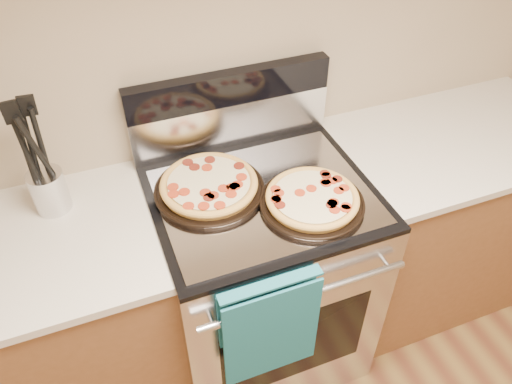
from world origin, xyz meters
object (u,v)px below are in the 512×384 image
object	(u,v)px
range_body	(261,278)
utensil_crock	(49,191)
pepperoni_pizza_back	(209,186)
pepperoni_pizza_front	(312,200)

from	to	relation	value
range_body	utensil_crock	distance (m)	0.88
pepperoni_pizza_back	utensil_crock	world-z (taller)	utensil_crock
pepperoni_pizza_front	utensil_crock	size ratio (longest dim) A/B	2.40
pepperoni_pizza_front	pepperoni_pizza_back	bearing A→B (deg)	147.76
pepperoni_pizza_back	pepperoni_pizza_front	distance (m)	0.35
range_body	pepperoni_pizza_front	size ratio (longest dim) A/B	2.61
range_body	pepperoni_pizza_back	size ratio (longest dim) A/B	2.42
utensil_crock	range_body	bearing A→B (deg)	-15.65
range_body	pepperoni_pizza_front	bearing A→B (deg)	-45.32
range_body	pepperoni_pizza_back	xyz separation A→B (m)	(-0.17, 0.06, 0.50)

